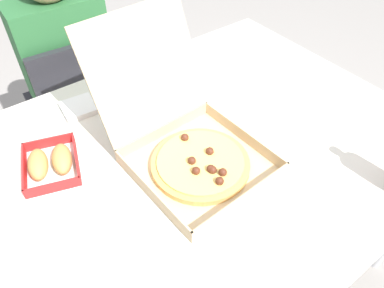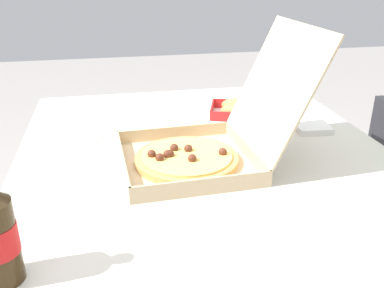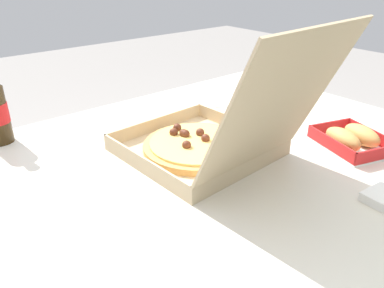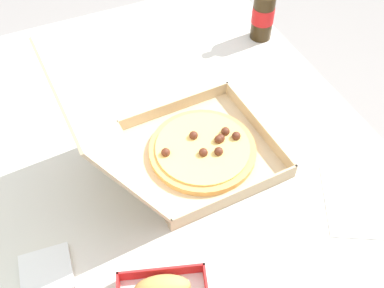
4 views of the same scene
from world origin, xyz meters
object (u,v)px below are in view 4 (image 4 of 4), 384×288
Objects in this scene: napkin_pile at (47,273)px; paper_menu at (355,201)px; cola_bottle at (263,13)px; pizza_box_open at (186,147)px.

paper_menu is at bearing -99.39° from napkin_pile.
cola_bottle reaches higher than paper_menu.
pizza_box_open is 0.60m from cola_bottle.
napkin_pile is (-0.56, 0.86, -0.08)m from cola_bottle.
pizza_box_open reaches higher than napkin_pile.
cola_bottle is at bearing -48.96° from pizza_box_open.
paper_menu is 0.75m from napkin_pile.
paper_menu is (-0.68, 0.12, -0.09)m from cola_bottle.
pizza_box_open is at bearing 76.22° from paper_menu.
cola_bottle reaches higher than napkin_pile.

